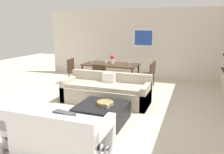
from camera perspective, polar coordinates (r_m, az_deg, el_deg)
ground_plane at (r=5.84m, az=-1.58°, el=-7.53°), size 18.00×18.00×0.00m
back_wall_unit at (r=8.82m, az=8.79°, el=8.28°), size 8.40×0.09×2.70m
sofa_beige at (r=6.09m, az=-1.47°, el=-3.78°), size 2.35×0.90×0.78m
loveseat_white at (r=3.88m, az=-13.27°, el=-14.18°), size 1.64×0.90×0.78m
coffee_table at (r=4.92m, az=-2.60°, el=-9.19°), size 1.03×0.99×0.38m
decorative_bowl at (r=4.86m, az=-1.73°, el=-6.60°), size 0.37×0.37×0.07m
candle_jar at (r=4.65m, az=-1.04°, el=-7.51°), size 0.06×0.06×0.08m
dining_table at (r=7.82m, az=-0.32°, el=2.92°), size 1.90×1.00×0.75m
dining_chair_right_near at (r=7.28m, az=9.13°, el=0.56°), size 0.44×0.44×0.88m
dining_chair_left_near at (r=8.22m, az=-9.79°, el=1.94°), size 0.44×0.44×0.88m
dining_chair_foot at (r=7.03m, az=-2.90°, el=0.26°), size 0.44×0.44×0.88m
dining_chair_right_far at (r=7.71m, az=9.77°, el=1.22°), size 0.44×0.44×0.88m
wine_glass_right_near at (r=7.46m, az=4.40°, el=3.75°), size 0.07×0.07×0.15m
wine_glass_left_near at (r=7.95m, az=-5.38°, el=4.25°), size 0.08×0.08×0.15m
wine_glass_right_far at (r=7.69m, az=4.90°, el=4.18°), size 0.07×0.07×0.18m
wine_glass_foot at (r=7.38m, az=-1.51°, el=3.88°), size 0.08×0.08×0.18m
centerpiece_vase at (r=7.82m, az=0.09°, el=4.63°), size 0.16×0.16×0.31m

